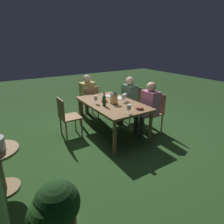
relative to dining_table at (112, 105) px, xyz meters
name	(u,v)px	position (x,y,z in m)	size (l,w,h in m)	color
ground_plane	(112,133)	(0.00, 0.00, -0.67)	(16.00, 16.00, 0.00)	#26471E
dining_table	(112,105)	(0.00, 0.00, 0.00)	(1.67, 1.00, 0.72)	olive
chair_side_left_b	(133,102)	(0.38, -0.89, -0.19)	(0.42, 0.40, 0.87)	#937047
person_in_green	(127,97)	(0.38, -0.69, -0.03)	(0.38, 0.47, 1.15)	#4C7A5B
chair_side_left_a	(154,110)	(-0.38, -0.89, -0.19)	(0.42, 0.40, 0.87)	#937047
person_in_pink	(148,106)	(-0.38, -0.69, -0.03)	(0.38, 0.47, 1.15)	#C675A3
chair_side_right_b	(67,116)	(0.38, 0.89, -0.19)	(0.42, 0.40, 0.87)	#937047
chair_head_far	(90,101)	(1.08, 0.00, -0.19)	(0.40, 0.42, 0.87)	#937047
person_in_mustard	(87,93)	(1.28, 0.00, -0.03)	(0.48, 0.38, 1.15)	tan
lantern_centerpiece	(114,97)	(-0.10, 0.01, 0.20)	(0.15, 0.15, 0.27)	black
green_bottle_on_table	(104,101)	(-0.11, 0.25, 0.16)	(0.07, 0.07, 0.29)	#144723
wine_glass_a	(123,97)	(-0.11, -0.22, 0.17)	(0.08, 0.08, 0.17)	silver
wine_glass_b	(125,96)	(-0.05, -0.30, 0.17)	(0.08, 0.08, 0.17)	silver
wine_glass_c	(129,108)	(-0.73, 0.10, 0.17)	(0.08, 0.08, 0.17)	silver
wine_glass_d	(96,98)	(0.11, 0.33, 0.17)	(0.08, 0.08, 0.17)	silver
plate_a	(111,96)	(0.44, -0.24, 0.06)	(0.25, 0.25, 0.01)	white
plate_b	(120,98)	(0.17, -0.32, 0.06)	(0.24, 0.24, 0.01)	white
bowl_olives	(104,101)	(0.11, 0.12, 0.08)	(0.13, 0.13, 0.05)	#9E5138
bowl_bread	(139,108)	(-0.65, -0.22, 0.08)	(0.15, 0.15, 0.05)	#9E5138
potted_plant_by_hedge	(51,220)	(-1.84, 1.85, -0.30)	(0.44, 0.44, 0.63)	brown
potted_plant_corner	(58,211)	(-1.81, 1.77, -0.26)	(0.44, 0.44, 0.73)	brown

